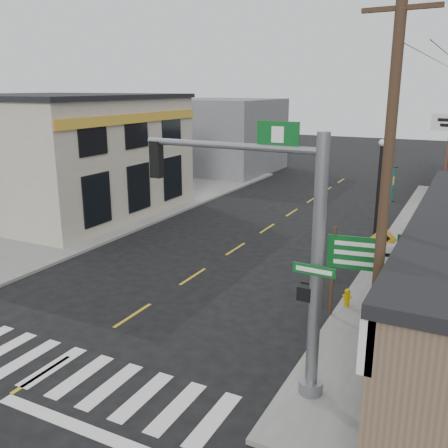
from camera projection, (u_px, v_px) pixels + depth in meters
The scene contains 15 objects.
ground at pixel (42, 374), 13.35m from camera, with size 140.00×140.00×0.00m, color black.
sidewalk_right at pixel (442, 272), 20.58m from camera, with size 6.00×38.00×0.13m, color slate.
sidewalk_left at pixel (101, 221), 28.44m from camera, with size 6.00×38.00×0.13m, color slate.
center_line at pixel (193, 276), 20.23m from camera, with size 0.12×56.00×0.01m, color gold.
crosswalk at pixel (53, 367), 13.69m from camera, with size 11.00×2.20×0.01m, color silver.
left_building at pixel (57, 156), 30.16m from camera, with size 12.00×12.00×6.80m, color #BAAF9B.
bldg_distant_left at pixel (222, 136), 44.81m from camera, with size 9.00×10.00×6.40m, color slate.
traffic_signal_pole at pixel (286, 237), 11.64m from camera, with size 5.18×0.39×6.56m.
guide_sign at pixel (355, 263), 15.74m from camera, with size 1.73×0.14×3.02m.
fire_hydrant at pixel (347, 297), 17.13m from camera, with size 0.20×0.20×0.62m.
ped_crossing_sign at pixel (383, 247), 17.95m from camera, with size 0.97×0.07×2.51m.
lamp_post at pixel (379, 195), 20.22m from camera, with size 0.69×0.54×5.31m.
shrub_front at pixel (389, 349), 13.44m from camera, with size 1.25×1.25×0.94m, color #1B3E1B.
shrub_back at pixel (426, 290), 17.59m from camera, with size 0.97×0.97×0.73m, color black.
utility_pole_near at pixel (385, 197), 11.36m from camera, with size 1.65×0.25×9.49m.
Camera 1 is at (9.70, -8.31, 7.43)m, focal length 40.00 mm.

